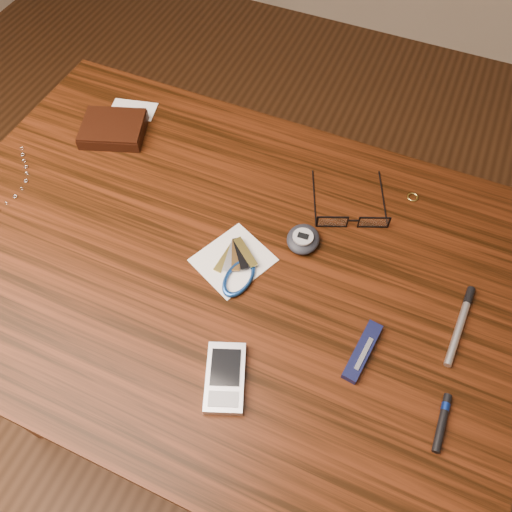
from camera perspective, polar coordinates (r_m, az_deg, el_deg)
The scene contains 11 objects.
ground at distance 1.51m, azimuth -2.57°, elevation -15.68°, with size 3.80×3.80×0.00m, color #472814.
desk at distance 0.91m, azimuth -4.11°, elevation -3.60°, with size 1.00×0.70×0.75m.
wallet_and_card at distance 1.04m, azimuth -15.95°, elevation 13.86°, with size 0.14×0.18×0.03m.
eyeglasses at distance 0.87m, azimuth 10.96°, elevation 4.18°, with size 0.16×0.17×0.03m.
gold_ring at distance 0.94m, azimuth 17.47°, elevation 6.44°, with size 0.02×0.02×0.00m, color #D0BB59.
pda_phone at distance 0.73m, azimuth -3.54°, elevation -13.68°, with size 0.09×0.11×0.02m.
pedometer at distance 0.83m, azimuth 5.40°, elevation 1.95°, with size 0.06×0.07×0.03m.
notepad_keys at distance 0.81m, azimuth -2.25°, elevation -1.36°, with size 0.14×0.14×0.01m.
pocket_knife at distance 0.76m, azimuth 12.07°, elevation -10.60°, with size 0.03×0.10×0.01m.
silver_pen at distance 0.82m, azimuth 22.46°, elevation -6.68°, with size 0.02×0.14×0.01m.
black_blue_pen at distance 0.75m, azimuth 20.53°, elevation -17.21°, with size 0.01×0.08×0.01m.
Camera 1 is at (0.24, -0.38, 1.44)m, focal length 35.00 mm.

